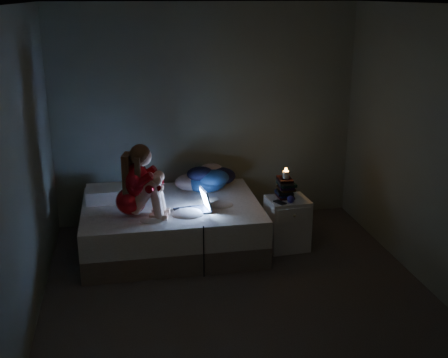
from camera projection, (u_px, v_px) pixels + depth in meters
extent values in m
cube|color=#332C29|center=(238.00, 293.00, 5.28)|extent=(3.60, 3.80, 0.02)
cube|color=silver|center=(241.00, 3.00, 4.45)|extent=(3.60, 3.80, 0.02)
cube|color=#606456|center=(206.00, 116.00, 6.64)|extent=(3.60, 0.02, 2.60)
cube|color=#606456|center=(311.00, 257.00, 3.08)|extent=(3.60, 0.02, 2.60)
cube|color=#606456|center=(22.00, 172.00, 4.55)|extent=(0.02, 3.80, 2.60)
cube|color=#606456|center=(430.00, 150.00, 5.18)|extent=(0.02, 3.80, 2.60)
cube|color=white|center=(109.00, 194.00, 6.14)|extent=(0.50, 0.35, 0.14)
cube|color=silver|center=(287.00, 223.00, 6.13)|extent=(0.45, 0.41, 0.57)
cylinder|color=beige|center=(286.00, 174.00, 6.00)|extent=(0.07, 0.07, 0.08)
cube|color=black|center=(279.00, 202.00, 5.92)|extent=(0.12, 0.16, 0.01)
sphere|color=navy|center=(290.00, 199.00, 5.91)|extent=(0.08, 0.08, 0.08)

